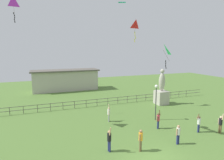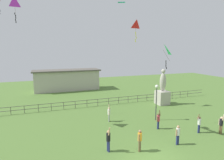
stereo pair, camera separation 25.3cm
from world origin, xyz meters
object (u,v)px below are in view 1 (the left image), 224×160
object	(u,v)px
person_3	(158,120)
kite_1	(136,25)
person_5	(199,123)
statue_monument	(161,93)
person_2	(220,123)
kite_0	(0,0)
lamppost	(156,94)
person_1	(109,113)
person_6	(178,133)
kite_3	(13,3)
kite_2	(163,50)
person_0	(141,139)
person_4	(109,139)

from	to	relation	value
person_3	kite_1	distance (m)	12.15
person_3	kite_1	bearing A→B (deg)	80.26
person_5	statue_monument	bearing A→B (deg)	75.58
kite_1	person_2	bearing A→B (deg)	-71.40
kite_0	lamppost	bearing A→B (deg)	-13.71
person_2	lamppost	bearing A→B (deg)	125.59
person_1	kite_0	size ratio (longest dim) A/B	0.91
kite_0	kite_1	distance (m)	14.70
person_6	kite_3	bearing A→B (deg)	134.43
statue_monument	person_2	bearing A→B (deg)	-93.95
kite_0	kite_3	xyz separation A→B (m)	(0.73, 3.73, 0.66)
kite_0	person_6	bearing A→B (deg)	-34.05
statue_monument	person_1	size ratio (longest dim) A/B	2.73
person_2	kite_3	world-z (taller)	kite_3
kite_3	person_2	bearing A→B (deg)	-35.36
statue_monument	kite_2	distance (m)	9.42
statue_monument	kite_3	bearing A→B (deg)	172.85
person_6	kite_1	size ratio (longest dim) A/B	0.57
kite_1	kite_3	size ratio (longest dim) A/B	0.98
person_1	person_2	size ratio (longest dim) A/B	0.95
person_2	kite_1	bearing A→B (deg)	108.60
lamppost	person_3	distance (m)	3.06
person_3	person_6	xyz separation A→B (m)	(-0.29, -3.19, 0.01)
person_1	person_3	distance (m)	5.10
person_0	kite_2	xyz separation A→B (m)	(4.64, 4.14, 6.46)
person_1	kite_1	distance (m)	11.55
person_4	person_6	bearing A→B (deg)	-9.08
person_6	person_0	bearing A→B (deg)	177.82
person_0	kite_1	bearing A→B (deg)	64.74
lamppost	kite_1	world-z (taller)	kite_1
person_6	kite_0	xyz separation A→B (m)	(-13.01, 8.79, 10.95)
person_4	person_0	bearing A→B (deg)	-18.97
person_6	person_4	bearing A→B (deg)	170.92
person_0	person_1	bearing A→B (deg)	91.43
person_2	kite_2	distance (m)	8.41
statue_monument	kite_2	size ratio (longest dim) A/B	2.05
person_3	person_5	distance (m)	3.61
person_4	kite_3	world-z (taller)	kite_3
person_0	statue_monument	bearing A→B (deg)	48.59
statue_monument	lamppost	world-z (taller)	statue_monument
person_4	kite_2	xyz separation A→B (m)	(6.85, 3.38, 6.45)
person_2	kite_2	xyz separation A→B (m)	(-3.62, 3.96, 6.47)
kite_1	kite_2	distance (m)	6.93
person_2	person_6	xyz separation A→B (m)	(-4.94, -0.31, -0.03)
kite_1	kite_2	world-z (taller)	kite_1
person_6	kite_3	xyz separation A→B (m)	(-12.28, 12.53, 11.60)
statue_monument	person_1	bearing A→B (deg)	-158.05
person_5	kite_0	xyz separation A→B (m)	(-16.30, 7.63, 10.96)
person_3	person_4	bearing A→B (deg)	-158.41
statue_monument	kite_1	world-z (taller)	kite_1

